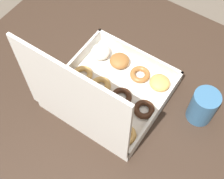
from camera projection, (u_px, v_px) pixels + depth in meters
name	position (u px, v px, depth m)	size (l,w,h in m)	color
ground_plane	(123.00, 172.00, 1.58)	(8.00, 8.00, 0.00)	#6B6054
dining_table	(128.00, 114.00, 1.02)	(1.09, 0.84, 0.76)	#38281E
donut_box	(104.00, 91.00, 0.87)	(0.30, 0.31, 0.32)	silver
coffee_mug	(203.00, 106.00, 0.85)	(0.07, 0.07, 0.11)	teal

